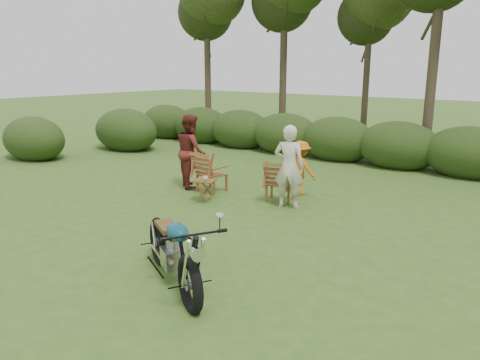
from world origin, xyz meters
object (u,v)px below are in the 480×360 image
Objects in this scene: side_table at (205,191)px; cup at (205,178)px; motorcycle at (174,282)px; lawn_chair_left at (212,191)px; adult_a at (288,207)px; adult_b at (192,186)px; child at (300,194)px; lawn_chair_right at (280,201)px.

side_table is 0.30m from cup.
motorcycle is at bearing -54.82° from cup.
lawn_chair_left is 0.55× the size of adult_a.
adult_a is at bearing 24.68° from side_table.
adult_a reaches higher than side_table.
motorcycle is 2.24× the size of lawn_chair_left.
cup is (0.04, -0.02, 0.30)m from side_table.
adult_a is 2.91m from adult_b.
lawn_chair_left is 2.13m from child.
lawn_chair_left is at bearing -7.69° from lawn_chair_right.
adult_a is (2.18, 0.01, 0.00)m from lawn_chair_left.
side_table is at bearing 7.42° from adult_a.
adult_b is at bearing 145.06° from side_table.
lawn_chair_left is at bearing 122.27° from cup.
motorcycle is 4.50m from lawn_chair_right.
adult_a is at bearing 127.58° from motorcycle.
motorcycle is 2.36× the size of lawn_chair_right.
cup is (-2.31, 3.28, 0.55)m from motorcycle.
lawn_chair_left is 0.54× the size of adult_b.
child reaches higher than cup.
side_table is (0.46, -0.78, 0.25)m from lawn_chair_left.
motorcycle reaches higher than side_table.
adult_a is (-0.64, 4.08, 0.00)m from motorcycle.
side_table reaches higher than lawn_chair_left.
lawn_chair_right is at bearing -169.13° from lawn_chair_left.
adult_b is at bearing -11.62° from lawn_chair_right.
side_table is 4.01× the size of cup.
cup is at bearing 23.70° from lawn_chair_right.
cup reaches higher than lawn_chair_left.
motorcycle is 5.23m from child.
cup is 0.07× the size of adult_b.
lawn_chair_right is at bearing 93.86° from child.
motorcycle reaches higher than lawn_chair_left.
adult_b reaches higher than child.
adult_b is at bearing 30.88° from child.
lawn_chair_left is 1.98× the size of side_table.
adult_a reaches higher than lawn_chair_left.
adult_b is at bearing 159.37° from motorcycle.
side_table is at bearing 153.79° from cup.
adult_a is 1.39× the size of child.
child reaches higher than lawn_chair_left.
cup is at bearing 8.55° from adult_a.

